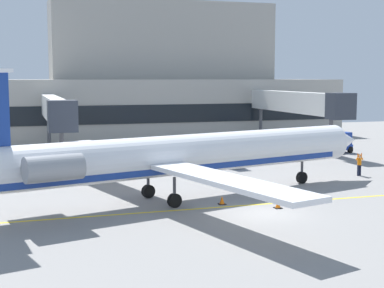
% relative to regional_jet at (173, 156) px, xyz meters
% --- Properties ---
extents(ground, '(120.00, 120.00, 0.11)m').
position_rel_regional_jet_xyz_m(ground, '(4.43, -5.09, -3.05)').
color(ground, gray).
extents(terminal_building, '(64.67, 13.71, 18.65)m').
position_rel_regional_jet_xyz_m(terminal_building, '(4.92, 42.06, 3.88)').
color(terminal_building, '#ADA89E').
rests_on(terminal_building, ground).
extents(jet_bridge_west, '(2.40, 21.79, 6.61)m').
position_rel_regional_jet_xyz_m(jet_bridge_west, '(21.32, 23.26, 2.23)').
color(jet_bridge_west, silver).
rests_on(jet_bridge_west, ground).
extents(jet_bridge_east, '(2.40, 23.26, 6.26)m').
position_rel_regional_jet_xyz_m(jet_bridge_east, '(-6.02, 22.51, 1.88)').
color(jet_bridge_east, silver).
rests_on(jet_bridge_east, ground).
extents(regional_jet, '(33.82, 27.62, 8.59)m').
position_rel_regional_jet_xyz_m(regional_jet, '(0.00, 0.00, 0.00)').
color(regional_jet, white).
rests_on(regional_jet, ground).
extents(baggage_tug, '(3.18, 3.18, 2.09)m').
position_rel_regional_jet_xyz_m(baggage_tug, '(17.49, 24.44, -2.07)').
color(baggage_tug, silver).
rests_on(baggage_tug, ground).
extents(pushback_tractor, '(3.75, 3.05, 2.22)m').
position_rel_regional_jet_xyz_m(pushback_tractor, '(23.78, 18.14, -2.00)').
color(pushback_tractor, '#19389E').
rests_on(pushback_tractor, ground).
extents(belt_loader, '(2.27, 3.41, 2.16)m').
position_rel_regional_jet_xyz_m(belt_loader, '(8.80, 12.25, -2.04)').
color(belt_loader, '#1E4CB2').
rests_on(belt_loader, ground).
extents(marshaller, '(0.83, 0.34, 1.91)m').
position_rel_regional_jet_xyz_m(marshaller, '(17.42, 4.77, -2.04)').
color(marshaller, '#191E33').
rests_on(marshaller, ground).
extents(safety_cone_alpha, '(0.47, 0.47, 0.55)m').
position_rel_regional_jet_xyz_m(safety_cone_alpha, '(5.72, -4.01, -2.76)').
color(safety_cone_alpha, orange).
rests_on(safety_cone_alpha, ground).
extents(safety_cone_bravo, '(0.47, 0.47, 0.55)m').
position_rel_regional_jet_xyz_m(safety_cone_bravo, '(2.76, -1.95, -2.76)').
color(safety_cone_bravo, orange).
rests_on(safety_cone_bravo, ground).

